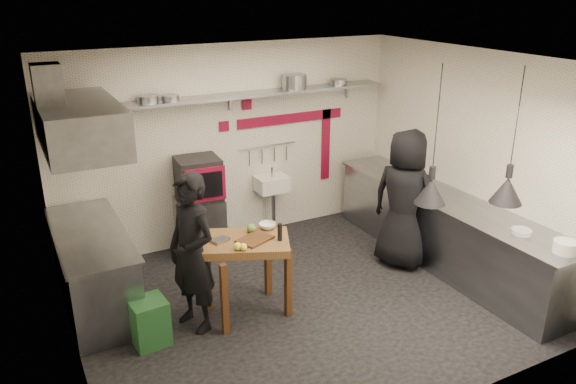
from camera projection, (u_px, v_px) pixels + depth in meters
name	position (u px, v px, depth m)	size (l,w,h in m)	color
floor	(302.00, 301.00, 6.65)	(5.00, 5.00, 0.00)	black
ceiling	(305.00, 61.00, 5.66)	(5.00, 5.00, 0.00)	beige
wall_back	(231.00, 145.00, 7.90)	(5.00, 0.04, 2.80)	silver
wall_front	(433.00, 274.00, 4.42)	(5.00, 0.04, 2.80)	silver
wall_left	(62.00, 236.00, 5.07)	(0.04, 4.20, 2.80)	silver
wall_right	(472.00, 160.00, 7.24)	(0.04, 4.20, 2.80)	silver
red_band_horiz	(291.00, 118.00, 8.20)	(1.70, 0.02, 0.14)	maroon
red_band_vert	(326.00, 145.00, 8.62)	(0.14, 0.02, 1.10)	maroon
red_tile_a	(247.00, 105.00, 7.80)	(0.14, 0.02, 0.14)	maroon
red_tile_b	(224.00, 126.00, 7.74)	(0.14, 0.02, 0.14)	maroon
back_shelf	(234.00, 96.00, 7.50)	(4.60, 0.34, 0.04)	slate
shelf_bracket_left	(85.00, 116.00, 6.83)	(0.04, 0.06, 0.24)	slate
shelf_bracket_mid	(230.00, 101.00, 7.66)	(0.04, 0.06, 0.24)	slate
shelf_bracket_right	(347.00, 90.00, 8.48)	(0.04, 0.06, 0.24)	slate
pan_far_left	(148.00, 99.00, 6.97)	(0.25, 0.25, 0.09)	slate
pan_mid_left	(170.00, 98.00, 7.10)	(0.22, 0.22, 0.07)	slate
stock_pot	(294.00, 82.00, 7.85)	(0.34, 0.34, 0.20)	slate
pan_right	(338.00, 82.00, 8.19)	(0.25, 0.25, 0.08)	slate
oven_stand	(200.00, 225.00, 7.76)	(0.61, 0.56, 0.80)	slate
combi_oven	(198.00, 179.00, 7.47)	(0.55, 0.52, 0.58)	black
oven_door	(206.00, 185.00, 7.25)	(0.53, 0.03, 0.46)	maroon
oven_glass	(209.00, 185.00, 7.25)	(0.36, 0.02, 0.34)	black
hand_sink	(272.00, 184.00, 8.21)	(0.46, 0.34, 0.22)	silver
sink_tap	(272.00, 172.00, 8.14)	(0.03, 0.03, 0.14)	slate
sink_drain	(274.00, 212.00, 8.33)	(0.06, 0.06, 0.66)	slate
utensil_rail	(267.00, 146.00, 8.13)	(0.02, 0.02, 0.90)	slate
counter_right	(444.00, 232.00, 7.42)	(0.70, 3.80, 0.90)	slate
counter_right_top	(448.00, 199.00, 7.26)	(0.76, 3.90, 0.03)	slate
plate_stack	(565.00, 247.00, 5.77)	(0.24, 0.24, 0.13)	silver
small_bowl_right	(521.00, 232.00, 6.22)	(0.22, 0.22, 0.05)	silver
counter_left	(94.00, 270.00, 6.43)	(0.70, 1.90, 0.90)	slate
counter_left_top	(89.00, 234.00, 6.27)	(0.76, 2.00, 0.03)	slate
extractor_hood	(80.00, 125.00, 5.85)	(0.78, 1.60, 0.50)	slate
hood_duct	(48.00, 89.00, 5.60)	(0.28, 0.28, 0.50)	slate
green_bin	(149.00, 322.00, 5.81)	(0.35, 0.35, 0.50)	#1F5226
prep_table	(247.00, 277.00, 6.28)	(0.92, 0.64, 0.92)	brown
cutting_board	(255.00, 239.00, 6.09)	(0.37, 0.26, 0.03)	#4C2C15
pepper_mill	(280.00, 232.00, 6.06)	(0.05, 0.05, 0.20)	black
lemon_a	(238.00, 246.00, 5.86)	(0.09, 0.09, 0.09)	yellow
lemon_b	(243.00, 247.00, 5.85)	(0.08, 0.08, 0.08)	yellow
veg_ball	(251.00, 228.00, 6.27)	(0.10, 0.10, 0.10)	#578236
steel_tray	(220.00, 240.00, 6.06)	(0.19, 0.13, 0.03)	slate
bowl	(267.00, 226.00, 6.38)	(0.20, 0.20, 0.06)	silver
heat_lamp_near	(436.00, 137.00, 5.79)	(0.34, 0.34, 1.49)	black
heat_lamp_far	(515.00, 137.00, 5.66)	(0.34, 0.34, 1.43)	black
chef_left	(192.00, 253.00, 5.89)	(0.64, 0.42, 1.76)	black
chef_right	(405.00, 199.00, 7.23)	(0.90, 0.59, 1.84)	black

